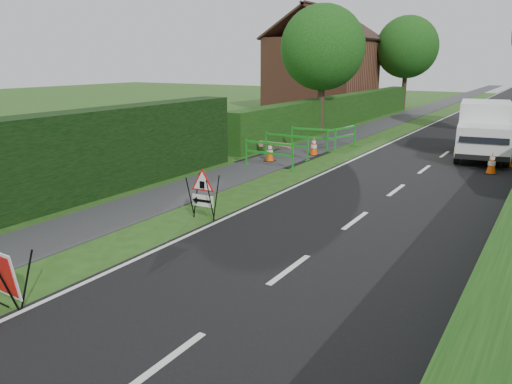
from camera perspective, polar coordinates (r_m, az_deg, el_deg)
The scene contains 20 objects.
ground at distance 10.23m, azimuth -11.48°, elevation -7.73°, with size 120.00×120.00×0.00m, color #224814.
road_surface at distance 42.20m, azimuth 26.16°, elevation 8.11°, with size 6.00×90.00×0.02m, color black.
footpath at distance 43.08m, azimuth 18.83°, elevation 8.94°, with size 2.00×90.00×0.02m, color #2D2D30.
hedge_west_near at distance 13.97m, azimuth -26.75°, elevation -2.89°, with size 1.10×18.00×2.50m, color black.
hedge_west_far at distance 31.30m, azimuth 9.70°, elevation 7.55°, with size 1.00×24.00×1.80m, color #14380F.
house_west at distance 40.39m, azimuth 7.53°, elevation 13.36°, with size 7.50×7.40×7.88m.
tree_nw at distance 27.22m, azimuth 7.64°, elevation 16.02°, with size 4.40×4.40×6.70m.
tree_fw at distance 42.33m, azimuth 16.89°, elevation 15.55°, with size 4.80×4.80×7.24m.
triangle_sign at distance 12.41m, azimuth -6.25°, elevation 0.22°, with size 0.80×0.80×1.09m.
works_van at distance 22.27m, azimuth 24.59°, elevation 6.56°, with size 2.55×5.07×2.21m.
traffic_cone_0 at distance 19.28m, azimuth 25.35°, elevation 3.01°, with size 0.38×0.38×0.79m.
traffic_cone_1 at distance 20.83m, azimuth 26.85°, elevation 3.63°, with size 0.38×0.38×0.79m.
traffic_cone_3 at distance 19.61m, azimuth 1.59°, elevation 4.63°, with size 0.38×0.38×0.79m.
traffic_cone_4 at distance 21.05m, azimuth 6.62°, elevation 5.24°, with size 0.38×0.38×0.79m.
ped_barrier_0 at distance 18.40m, azimuth 1.48°, elevation 4.70°, with size 2.06×0.38×1.00m.
ped_barrier_1 at distance 20.31m, azimuth 3.48°, elevation 5.64°, with size 2.08×0.49×1.00m.
ped_barrier_2 at distance 22.33m, azimuth 6.58°, elevation 6.41°, with size 2.09×0.64×1.00m.
ped_barrier_3 at distance 22.72m, azimuth 9.73°, elevation 6.44°, with size 0.87×2.08×1.00m.
redwhite_plank at distance 20.92m, azimuth 2.11°, elevation 4.18°, with size 1.50×0.04×0.25m, color red.
hatchback_car at distance 34.14m, azimuth 25.64°, elevation 7.89°, with size 1.38×3.42×1.17m, color silver.
Camera 1 is at (6.56, -6.83, 3.88)m, focal length 35.00 mm.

